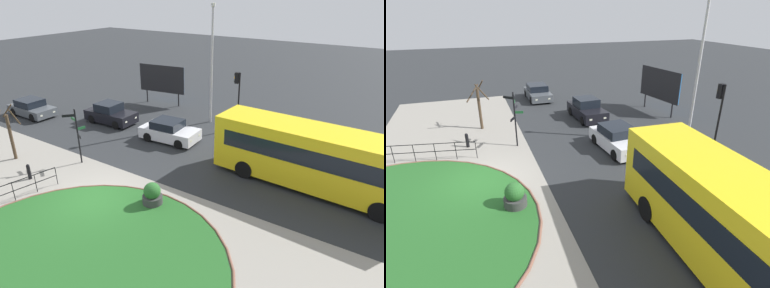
{
  "view_description": "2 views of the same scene",
  "coord_description": "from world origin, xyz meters",
  "views": [
    {
      "loc": [
        11.94,
        -9.45,
        9.56
      ],
      "look_at": [
        2.6,
        4.82,
        1.85
      ],
      "focal_mm": 32.29,
      "sensor_mm": 36.0,
      "label": 1
    },
    {
      "loc": [
        13.73,
        0.16,
        7.73
      ],
      "look_at": [
        1.46,
        4.49,
        1.97
      ],
      "focal_mm": 28.61,
      "sensor_mm": 36.0,
      "label": 2
    }
  ],
  "objects": [
    {
      "name": "ground",
      "position": [
        0.0,
        0.0,
        0.0
      ],
      "size": [
        120.0,
        120.0,
        0.0
      ],
      "primitive_type": "plane",
      "color": "#282B2D"
    },
    {
      "name": "sidewalk_paving",
      "position": [
        0.0,
        -1.51,
        0.01
      ],
      "size": [
        32.0,
        8.98,
        0.02
      ],
      "primitive_type": "cube",
      "color": "gray",
      "rests_on": "ground"
    },
    {
      "name": "grass_island",
      "position": [
        2.86,
        -3.97,
        0.05
      ],
      "size": [
        12.06,
        12.06,
        0.1
      ],
      "primitive_type": "cylinder",
      "color": "#235B23",
      "rests_on": "ground"
    },
    {
      "name": "grass_kerb_ring",
      "position": [
        2.86,
        -3.97,
        0.06
      ],
      "size": [
        12.37,
        12.37,
        0.11
      ],
      "primitive_type": "torus",
      "color": "brown",
      "rests_on": "ground"
    },
    {
      "name": "signpost_directional",
      "position": [
        -3.71,
        2.34,
        1.97
      ],
      "size": [
        1.22,
        1.03,
        3.39
      ],
      "color": "black",
      "rests_on": "ground"
    },
    {
      "name": "bollard_foreground",
      "position": [
        -4.51,
        -0.52,
        0.47
      ],
      "size": [
        0.19,
        0.19,
        0.91
      ],
      "color": "black",
      "rests_on": "ground"
    },
    {
      "name": "railing_grass_edge",
      "position": [
        -3.3,
        -2.74,
        0.67
      ],
      "size": [
        1.1,
        5.39,
        1.04
      ],
      "rotation": [
        0.0,
        0.0,
        4.52
      ],
      "color": "black",
      "rests_on": "ground"
    },
    {
      "name": "bus_yellow",
      "position": [
        8.65,
        7.1,
        1.73
      ],
      "size": [
        10.72,
        2.99,
        3.22
      ],
      "rotation": [
        0.0,
        0.0,
        -0.04
      ],
      "color": "yellow",
      "rests_on": "ground"
    },
    {
      "name": "car_near_lane",
      "position": [
        -7.14,
        8.23,
        0.71
      ],
      "size": [
        4.06,
        2.0,
        1.57
      ],
      "rotation": [
        0.0,
        0.0,
        0.04
      ],
      "color": "black",
      "rests_on": "ground"
    },
    {
      "name": "car_far_lane",
      "position": [
        -13.76,
        5.89,
        0.64
      ],
      "size": [
        4.05,
        1.96,
        1.36
      ],
      "rotation": [
        0.0,
        0.0,
        0.0
      ],
      "color": "#474C51",
      "rests_on": "ground"
    },
    {
      "name": "car_trailing",
      "position": [
        -1.28,
        7.94,
        0.68
      ],
      "size": [
        4.08,
        2.17,
        1.44
      ],
      "rotation": [
        0.0,
        0.0,
        0.07
      ],
      "color": "silver",
      "rests_on": "ground"
    },
    {
      "name": "traffic_light_near",
      "position": [
        1.52,
        12.39,
        3.06
      ],
      "size": [
        0.49,
        0.28,
        4.2
      ],
      "rotation": [
        0.0,
        0.0,
        3.24
      ],
      "color": "black",
      "rests_on": "ground"
    },
    {
      "name": "lamppost_tall",
      "position": [
        -0.76,
        12.63,
        4.62
      ],
      "size": [
        0.32,
        0.32,
        8.66
      ],
      "color": "#B7B7BC",
      "rests_on": "ground"
    },
    {
      "name": "billboard_left",
      "position": [
        -6.71,
        14.22,
        2.25
      ],
      "size": [
        4.35,
        0.75,
        3.49
      ],
      "rotation": [
        0.0,
        0.0,
        0.14
      ],
      "color": "black",
      "rests_on": "ground"
    },
    {
      "name": "planter_near_signpost",
      "position": [
        2.66,
        1.26,
        0.53
      ],
      "size": [
        0.98,
        0.98,
        1.17
      ],
      "color": "#383838",
      "rests_on": "ground"
    },
    {
      "name": "street_tree_bare",
      "position": [
        -7.5,
        0.5,
        1.7
      ],
      "size": [
        1.54,
        1.53,
        3.41
      ],
      "color": "#423323",
      "rests_on": "ground"
    }
  ]
}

